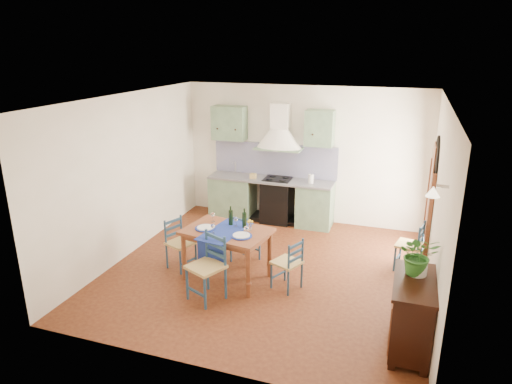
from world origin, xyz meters
TOP-DOWN VIEW (x-y plane):
  - floor at (0.00, 0.00)m, footprint 5.00×5.00m
  - back_wall at (-0.47, 2.29)m, footprint 5.00×0.96m
  - right_wall at (2.50, 0.28)m, footprint 0.26×5.00m
  - left_wall at (-2.50, 0.00)m, footprint 0.04×5.00m
  - ceiling at (0.00, 0.00)m, footprint 5.00×5.00m
  - dining_table at (-0.51, -0.44)m, footprint 1.42×1.10m
  - chair_near at (-0.54, -1.09)m, footprint 0.61×0.61m
  - chair_far at (-0.46, 0.20)m, footprint 0.51×0.51m
  - chair_left at (-1.40, -0.34)m, footprint 0.51×0.51m
  - chair_right at (0.49, -0.45)m, footprint 0.50×0.50m
  - chair_spare at (2.23, 0.78)m, footprint 0.47×0.47m
  - sideboard at (2.26, -1.38)m, footprint 0.50×1.05m
  - potted_plant at (2.27, -1.20)m, footprint 0.52×0.47m

SIDE VIEW (x-z plane):
  - floor at x=0.00m, z-range 0.00..0.00m
  - chair_right at x=0.49m, z-range 0.01..0.83m
  - chair_spare at x=2.23m, z-range 0.01..0.86m
  - chair_left at x=-1.40m, z-range 0.01..0.86m
  - chair_far at x=-0.46m, z-range 0.02..0.89m
  - sideboard at x=2.26m, z-range 0.04..0.98m
  - chair_near at x=-0.54m, z-range 0.02..1.00m
  - dining_table at x=-0.51m, z-range 0.16..1.30m
  - back_wall at x=-0.47m, z-range -0.35..2.45m
  - potted_plant at x=2.27m, z-range 0.94..1.44m
  - right_wall at x=2.50m, z-range -0.06..2.74m
  - left_wall at x=-2.50m, z-range 0.00..2.80m
  - ceiling at x=0.00m, z-range 2.80..2.81m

